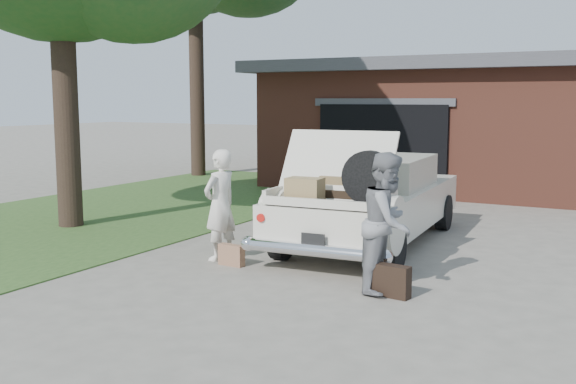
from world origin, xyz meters
The scene contains 8 objects.
ground centered at (0.00, 0.00, 0.00)m, with size 90.00×90.00×0.00m, color gray.
grass_strip centered at (-5.50, 3.00, 0.01)m, with size 6.00×16.00×0.02m, color #2D4C1E.
house centered at (0.98, 11.47, 1.67)m, with size 12.80×7.80×3.30m.
sedan centered at (0.27, 2.87, 0.72)m, with size 2.24×5.03×1.88m.
woman_left centered at (-1.23, 0.79, 0.81)m, with size 0.59×0.39×1.61m, color silver.
woman_right centered at (1.48, 0.41, 0.85)m, with size 0.83×0.64×1.70m, color gray.
suitcase_left centered at (-0.89, 0.56, 0.15)m, with size 0.39×0.12×0.30m, color #9D6D50.
suitcase_right centered at (1.59, 0.21, 0.19)m, with size 0.50×0.16×0.39m, color black.
Camera 1 is at (4.26, -7.16, 2.33)m, focal length 42.00 mm.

